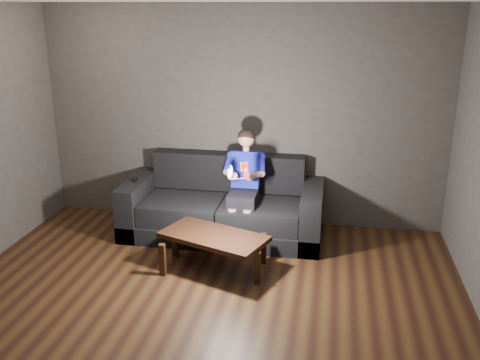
# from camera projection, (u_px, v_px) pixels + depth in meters

# --- Properties ---
(floor) EXTENTS (5.00, 5.00, 0.00)m
(floor) POSITION_uv_depth(u_px,v_px,m) (192.00, 326.00, 4.67)
(floor) COLOR black
(floor) RESTS_ON ground
(back_wall) EXTENTS (5.00, 0.04, 2.70)m
(back_wall) POSITION_uv_depth(u_px,v_px,m) (241.00, 117.00, 6.58)
(back_wall) COLOR #3A3432
(back_wall) RESTS_ON ground
(ceiling) EXTENTS (5.00, 5.00, 0.02)m
(ceiling) POSITION_uv_depth(u_px,v_px,m) (182.00, 1.00, 3.82)
(ceiling) COLOR silver
(ceiling) RESTS_ON back_wall
(sofa) EXTENTS (2.36, 1.02, 0.91)m
(sofa) POSITION_uv_depth(u_px,v_px,m) (223.00, 210.00, 6.47)
(sofa) COLOR black
(sofa) RESTS_ON floor
(child) EXTENTS (0.49, 0.60, 1.20)m
(child) POSITION_uv_depth(u_px,v_px,m) (244.00, 176.00, 6.22)
(child) COLOR black
(child) RESTS_ON sofa
(wii_remote_red) EXTENTS (0.06, 0.08, 0.19)m
(wii_remote_red) POSITION_uv_depth(u_px,v_px,m) (246.00, 170.00, 5.70)
(wii_remote_red) COLOR red
(wii_remote_red) RESTS_ON child
(nunchuk_white) EXTENTS (0.08, 0.11, 0.16)m
(nunchuk_white) POSITION_uv_depth(u_px,v_px,m) (230.00, 172.00, 5.75)
(nunchuk_white) COLOR silver
(nunchuk_white) RESTS_ON child
(wii_remote_black) EXTENTS (0.06, 0.14, 0.03)m
(wii_remote_black) POSITION_uv_depth(u_px,v_px,m) (135.00, 180.00, 6.45)
(wii_remote_black) COLOR black
(wii_remote_black) RESTS_ON sofa
(coffee_table) EXTENTS (1.21, 0.89, 0.40)m
(coffee_table) POSITION_uv_depth(u_px,v_px,m) (214.00, 239.00, 5.57)
(coffee_table) COLOR black
(coffee_table) RESTS_ON floor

